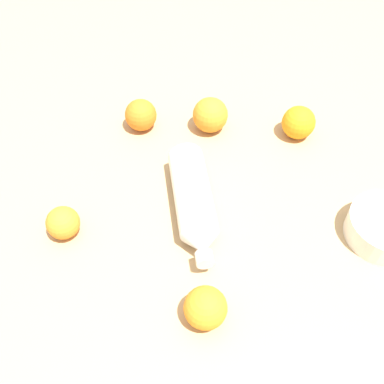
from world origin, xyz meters
The scene contains 7 objects.
ground_plane centered at (0.00, 0.00, 0.00)m, with size 2.40×2.40×0.00m, color tan.
water_bottle centered at (-0.02, -0.05, 0.04)m, with size 0.26×0.12×0.07m.
orange_0 centered at (-0.29, -0.08, 0.04)m, with size 0.07×0.07×0.07m, color orange.
orange_1 centered at (-0.24, 0.07, 0.04)m, with size 0.08×0.08×0.08m, color orange.
orange_2 centered at (-0.06, -0.29, 0.03)m, with size 0.06×0.06×0.06m, color orange.
orange_3 centered at (-0.15, 0.24, 0.04)m, with size 0.07×0.07×0.07m, color orange.
orange_4 centered at (0.18, -0.11, 0.03)m, with size 0.07×0.07×0.07m, color orange.
Camera 1 is at (0.45, -0.23, 0.67)m, focal length 40.54 mm.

